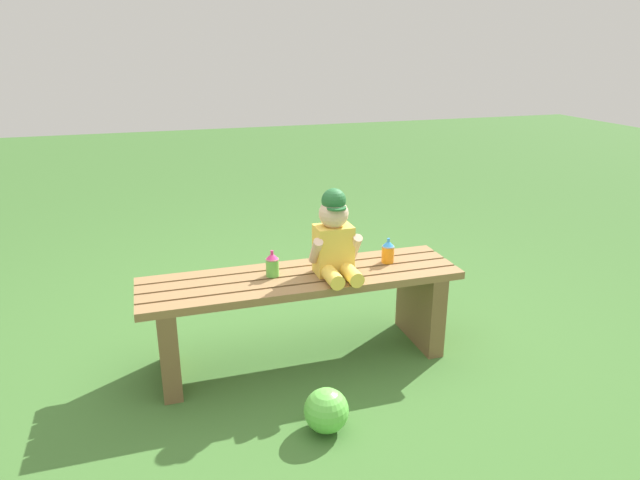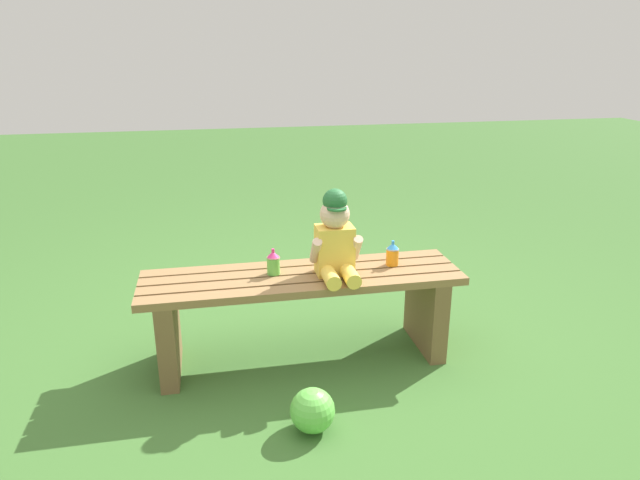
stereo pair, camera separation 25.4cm
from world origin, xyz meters
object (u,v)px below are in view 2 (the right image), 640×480
park_bench (303,302)px  toy_ball (312,410)px  child_figure (335,239)px  sippy_cup_right (392,254)px  sippy_cup_left (273,262)px

park_bench → toy_ball: bearing=-95.7°
child_figure → sippy_cup_right: 0.33m
sippy_cup_left → sippy_cup_right: size_ratio=1.00×
sippy_cup_right → toy_ball: 0.87m
child_figure → sippy_cup_left: 0.31m
toy_ball → sippy_cup_right: bearing=49.2°
child_figure → park_bench: bearing=166.2°
child_figure → toy_ball: size_ratio=2.26×
park_bench → sippy_cup_left: (-0.13, 0.03, 0.20)m
sippy_cup_right → toy_ball: (-0.50, -0.58, -0.41)m
sippy_cup_left → toy_ball: sippy_cup_left is taller
park_bench → toy_ball: (-0.06, -0.55, -0.21)m
park_bench → sippy_cup_left: bearing=167.7°
child_figure → sippy_cup_right: (0.30, 0.07, -0.12)m
child_figure → sippy_cup_right: child_figure is taller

